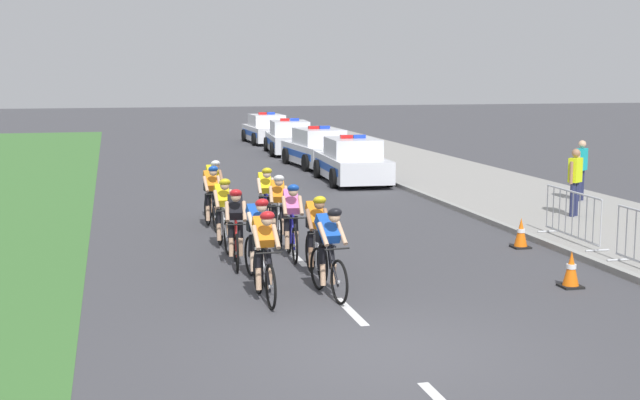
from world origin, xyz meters
TOP-DOWN VIEW (x-y plane):
  - ground_plane at (0.00, 0.00)m, footprint 160.00×160.00m
  - sidewalk_slab at (7.87, 14.00)m, footprint 5.11×60.00m
  - kerb_edge at (5.39, 14.00)m, footprint 0.16×60.00m
  - lane_markings_centre at (0.00, 7.99)m, footprint 0.14×21.60m
  - cyclist_lead at (-1.20, 2.86)m, footprint 0.42×1.72m
  - cyclist_second at (-0.12, 2.91)m, footprint 0.45×1.72m
  - cyclist_third at (-1.07, 4.19)m, footprint 0.45×1.72m
  - cyclist_fourth at (-0.01, 4.26)m, footprint 0.42×1.72m
  - cyclist_fifth at (-1.28, 5.49)m, footprint 0.45×1.72m
  - cyclist_sixth at (-0.11, 5.93)m, footprint 0.44×1.72m
  - cyclist_seventh at (-1.31, 7.12)m, footprint 0.42×1.72m
  - cyclist_eighth at (-0.09, 7.45)m, footprint 0.45×1.72m
  - cyclist_ninth at (-1.27, 9.58)m, footprint 0.44×1.72m
  - cyclist_tenth at (-0.11, 8.89)m, footprint 0.42×1.72m
  - cyclist_eleventh at (-1.08, 10.78)m, footprint 0.44×1.72m
  - police_car_nearest at (4.26, 17.12)m, footprint 2.15×4.47m
  - police_car_second at (4.26, 21.97)m, footprint 2.25×4.52m
  - police_car_third at (4.26, 27.54)m, footprint 2.25×4.52m
  - police_car_furthest at (4.26, 33.45)m, footprint 2.12×4.46m
  - crowd_barrier_middle at (5.87, 5.69)m, footprint 0.56×2.32m
  - traffic_cone_near at (4.08, 2.55)m, footprint 0.36×0.36m
  - traffic_cone_mid at (4.78, 5.84)m, footprint 0.36×0.36m
  - spectator_closest at (7.57, 8.58)m, footprint 0.47×0.39m
  - spectator_middle at (9.10, 10.91)m, footprint 0.45×0.40m

SIDE VIEW (x-z plane):
  - ground_plane at x=0.00m, z-range 0.00..0.00m
  - lane_markings_centre at x=0.00m, z-range 0.00..0.01m
  - sidewalk_slab at x=7.87m, z-range 0.00..0.12m
  - kerb_edge at x=5.39m, z-range 0.00..0.13m
  - traffic_cone_near at x=4.08m, z-range -0.01..0.63m
  - traffic_cone_mid at x=4.78m, z-range -0.01..0.63m
  - crowd_barrier_middle at x=5.87m, z-range 0.11..1.18m
  - police_car_nearest at x=4.26m, z-range -0.12..1.48m
  - police_car_second at x=4.26m, z-range -0.12..1.48m
  - police_car_third at x=4.26m, z-range -0.12..1.48m
  - police_car_furthest at x=4.26m, z-range -0.12..1.48m
  - cyclist_lead at x=-1.20m, z-range 0.00..1.57m
  - cyclist_second at x=-0.12m, z-range 0.00..1.57m
  - cyclist_third at x=-1.07m, z-range 0.00..1.57m
  - cyclist_fourth at x=-0.01m, z-range 0.00..1.57m
  - cyclist_fifth at x=-1.28m, z-range 0.00..1.57m
  - cyclist_sixth at x=-0.11m, z-range 0.00..1.57m
  - cyclist_seventh at x=-1.31m, z-range 0.00..1.57m
  - cyclist_eighth at x=-0.09m, z-range 0.00..1.57m
  - cyclist_ninth at x=-1.27m, z-range 0.00..1.57m
  - cyclist_tenth at x=-0.11m, z-range 0.00..1.57m
  - cyclist_eleventh at x=-1.08m, z-range 0.00..1.57m
  - spectator_closest at x=7.57m, z-range 0.25..1.92m
  - spectator_middle at x=9.10m, z-range 0.25..1.92m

